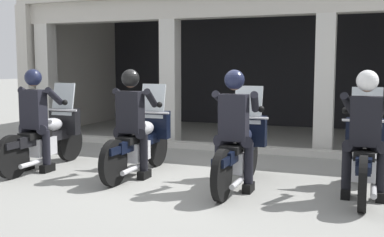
# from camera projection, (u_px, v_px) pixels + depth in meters

# --- Properties ---
(ground_plane) EXTENTS (80.00, 80.00, 0.00)m
(ground_plane) POSITION_uv_depth(u_px,v_px,m) (239.00, 147.00, 9.47)
(ground_plane) COLOR gray
(station_building) EXTENTS (10.57, 4.29, 3.19)m
(station_building) POSITION_uv_depth(u_px,v_px,m) (266.00, 49.00, 11.31)
(station_building) COLOR black
(station_building) RESTS_ON ground
(kerb_strip) EXTENTS (10.07, 0.24, 0.12)m
(kerb_strip) POSITION_uv_depth(u_px,v_px,m) (236.00, 148.00, 9.05)
(kerb_strip) COLOR #B7B5AD
(kerb_strip) RESTS_ON ground
(motorcycle_far_left) EXTENTS (0.62, 2.04, 1.35)m
(motorcycle_far_left) POSITION_uv_depth(u_px,v_px,m) (48.00, 137.00, 7.57)
(motorcycle_far_left) COLOR black
(motorcycle_far_left) RESTS_ON ground
(police_officer_far_left) EXTENTS (0.63, 0.61, 1.58)m
(police_officer_far_left) POSITION_uv_depth(u_px,v_px,m) (35.00, 111.00, 7.26)
(police_officer_far_left) COLOR black
(police_officer_far_left) RESTS_ON ground
(motorcycle_center_left) EXTENTS (0.62, 2.04, 1.35)m
(motorcycle_center_left) POSITION_uv_depth(u_px,v_px,m) (141.00, 141.00, 7.14)
(motorcycle_center_left) COLOR black
(motorcycle_center_left) RESTS_ON ground
(police_officer_center_left) EXTENTS (0.63, 0.61, 1.58)m
(police_officer_center_left) POSITION_uv_depth(u_px,v_px,m) (131.00, 114.00, 6.83)
(police_officer_center_left) COLOR black
(police_officer_center_left) RESTS_ON ground
(motorcycle_center_right) EXTENTS (0.62, 2.04, 1.35)m
(motorcycle_center_right) POSITION_uv_depth(u_px,v_px,m) (240.00, 149.00, 6.41)
(motorcycle_center_right) COLOR black
(motorcycle_center_right) RESTS_ON ground
(police_officer_center_right) EXTENTS (0.63, 0.61, 1.58)m
(police_officer_center_right) POSITION_uv_depth(u_px,v_px,m) (234.00, 120.00, 6.10)
(police_officer_center_right) COLOR black
(police_officer_center_right) RESTS_ON ground
(motorcycle_far_right) EXTENTS (0.62, 2.04, 1.35)m
(motorcycle_far_right) POSITION_uv_depth(u_px,v_px,m) (365.00, 155.00, 6.01)
(motorcycle_far_right) COLOR black
(motorcycle_far_right) RESTS_ON ground
(police_officer_far_right) EXTENTS (0.63, 0.61, 1.58)m
(police_officer_far_right) POSITION_uv_depth(u_px,v_px,m) (366.00, 124.00, 5.70)
(police_officer_far_right) COLOR black
(police_officer_far_right) RESTS_ON ground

